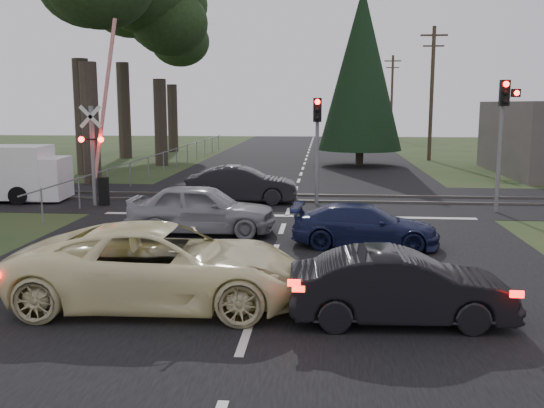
# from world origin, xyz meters

# --- Properties ---
(ground) EXTENTS (120.00, 120.00, 0.00)m
(ground) POSITION_xyz_m (0.00, 0.00, 0.00)
(ground) COLOR #273E1C
(ground) RESTS_ON ground
(road) EXTENTS (14.00, 100.00, 0.01)m
(road) POSITION_xyz_m (0.00, 10.00, 0.01)
(road) COLOR black
(road) RESTS_ON ground
(rail_corridor) EXTENTS (120.00, 8.00, 0.01)m
(rail_corridor) POSITION_xyz_m (0.00, 12.00, 0.01)
(rail_corridor) COLOR black
(rail_corridor) RESTS_ON ground
(stop_line) EXTENTS (13.00, 0.35, 0.00)m
(stop_line) POSITION_xyz_m (0.00, 8.20, 0.01)
(stop_line) COLOR silver
(stop_line) RESTS_ON ground
(rail_near) EXTENTS (120.00, 0.12, 0.10)m
(rail_near) POSITION_xyz_m (0.00, 11.20, 0.05)
(rail_near) COLOR #59544C
(rail_near) RESTS_ON ground
(rail_far) EXTENTS (120.00, 0.12, 0.10)m
(rail_far) POSITION_xyz_m (0.00, 12.80, 0.05)
(rail_far) COLOR #59544C
(rail_far) RESTS_ON ground
(crossing_signal) EXTENTS (1.62, 0.38, 6.96)m
(crossing_signal) POSITION_xyz_m (-7.27, 9.79, 2.06)
(crossing_signal) COLOR slate
(crossing_signal) RESTS_ON ground
(traffic_signal_right) EXTENTS (0.68, 0.48, 4.70)m
(traffic_signal_right) POSITION_xyz_m (7.55, 9.47, 3.31)
(traffic_signal_right) COLOR slate
(traffic_signal_right) RESTS_ON ground
(traffic_signal_center) EXTENTS (0.32, 0.48, 4.10)m
(traffic_signal_center) POSITION_xyz_m (1.00, 10.68, 2.81)
(traffic_signal_center) COLOR slate
(traffic_signal_center) RESTS_ON ground
(utility_pole_mid) EXTENTS (1.80, 0.26, 9.00)m
(utility_pole_mid) POSITION_xyz_m (8.50, 30.00, 4.73)
(utility_pole_mid) COLOR #4C3D2D
(utility_pole_mid) RESTS_ON ground
(utility_pole_far) EXTENTS (1.80, 0.26, 9.00)m
(utility_pole_far) POSITION_xyz_m (8.50, 55.00, 4.73)
(utility_pole_far) COLOR #4C3D2D
(utility_pole_far) RESTS_ON ground
(euc_tree_c) EXTENTS (6.00, 6.00, 13.20)m
(euc_tree_c) POSITION_xyz_m (-9.00, 25.00, 9.51)
(euc_tree_c) COLOR #473D33
(euc_tree_c) RESTS_ON ground
(euc_tree_e) EXTENTS (6.00, 6.00, 13.20)m
(euc_tree_e) POSITION_xyz_m (-11.00, 36.00, 9.51)
(euc_tree_e) COLOR #473D33
(euc_tree_e) RESTS_ON ground
(conifer_tree) EXTENTS (5.20, 5.20, 11.00)m
(conifer_tree) POSITION_xyz_m (3.50, 26.00, 5.99)
(conifer_tree) COLOR #473D33
(conifer_tree) RESTS_ON ground
(fence_left) EXTENTS (0.10, 36.00, 1.20)m
(fence_left) POSITION_xyz_m (-7.80, 22.50, 0.00)
(fence_left) COLOR slate
(fence_left) RESTS_ON ground
(cream_coupe) EXTENTS (5.79, 2.85, 1.58)m
(cream_coupe) POSITION_xyz_m (-1.82, -1.43, 0.79)
(cream_coupe) COLOR #F5ECB0
(cream_coupe) RESTS_ON ground
(dark_hatchback) EXTENTS (4.02, 1.58, 1.30)m
(dark_hatchback) POSITION_xyz_m (2.67, -2.02, 0.65)
(dark_hatchback) COLOR black
(dark_hatchback) RESTS_ON ground
(silver_car) EXTENTS (4.46, 1.86, 1.51)m
(silver_car) POSITION_xyz_m (-2.36, 5.10, 0.75)
(silver_car) COLOR gray
(silver_car) RESTS_ON ground
(blue_sedan) EXTENTS (4.13, 1.94, 1.16)m
(blue_sedan) POSITION_xyz_m (2.42, 3.83, 0.58)
(blue_sedan) COLOR #161D43
(blue_sedan) RESTS_ON ground
(dark_car_far) EXTENTS (4.41, 1.70, 1.43)m
(dark_car_far) POSITION_xyz_m (-1.95, 10.93, 0.72)
(dark_car_far) COLOR black
(dark_car_far) RESTS_ON ground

